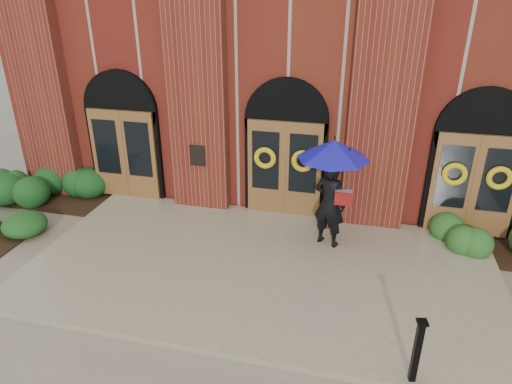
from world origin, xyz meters
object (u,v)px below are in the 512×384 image
(man_with_umbrella, at_px, (332,173))
(hedge_wall_left, at_px, (46,186))
(metal_post, at_px, (417,350))
(hedge_wall_right, at_px, (502,243))

(man_with_umbrella, xyz_separation_m, hedge_wall_left, (-8.12, 0.78, -1.52))
(metal_post, xyz_separation_m, hedge_wall_right, (2.23, 4.38, -0.40))
(hedge_wall_left, bearing_deg, hedge_wall_right, -0.79)
(man_with_umbrella, relative_size, hedge_wall_right, 0.94)
(man_with_umbrella, height_order, hedge_wall_right, man_with_umbrella)
(metal_post, xyz_separation_m, hedge_wall_left, (-9.79, 4.55, -0.34))
(hedge_wall_left, bearing_deg, metal_post, -24.92)
(metal_post, relative_size, hedge_wall_right, 0.42)
(man_with_umbrella, distance_m, hedge_wall_right, 4.26)
(hedge_wall_right, bearing_deg, hedge_wall_left, 179.21)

